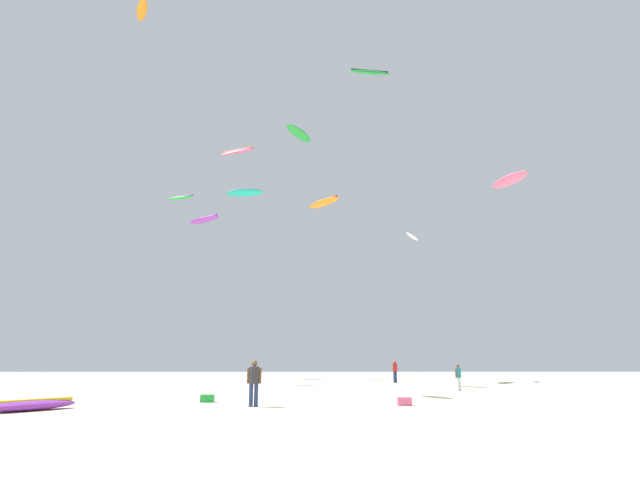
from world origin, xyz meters
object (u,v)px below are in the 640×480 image
object	(u,v)px
kite_aloft_1	(299,134)
person_left	(458,375)
kite_aloft_6	(237,151)
person_foreground	(254,379)
kite_aloft_2	(142,10)
kite_aloft_3	(509,180)
kite_aloft_9	(244,193)
gear_bag	(404,401)
kite_aloft_0	(412,237)
cooler_box	(207,398)
kite_aloft_4	(204,220)
kite_aloft_7	(370,72)
kite_aloft_8	(180,198)
person_midground	(395,369)
kite_grounded_near	(27,405)
kite_aloft_5	(323,203)

from	to	relation	value
kite_aloft_1	person_left	bearing A→B (deg)	-55.73
kite_aloft_6	person_foreground	bearing A→B (deg)	-78.28
kite_aloft_2	kite_aloft_3	xyz separation A→B (m)	(24.90, -1.42, -13.52)
kite_aloft_1	kite_aloft_9	size ratio (longest dim) A/B	0.99
gear_bag	kite_aloft_0	xyz separation A→B (m)	(5.70, 23.03, 12.91)
kite_aloft_1	kite_aloft_2	size ratio (longest dim) A/B	1.63
cooler_box	kite_aloft_4	world-z (taller)	kite_aloft_4
kite_aloft_6	kite_aloft_7	xyz separation A→B (m)	(12.84, -17.30, -1.25)
person_left	kite_aloft_8	xyz separation A→B (m)	(-19.97, 9.44, 14.28)
kite_aloft_7	person_left	bearing A→B (deg)	-35.88
person_midground	person_left	world-z (taller)	person_midground
kite_aloft_3	kite_aloft_4	distance (m)	32.47
person_left	cooler_box	size ratio (longest dim) A/B	2.78
person_midground	kite_grounded_near	xyz separation A→B (m)	(-17.03, -21.31, -0.84)
kite_aloft_5	kite_aloft_9	xyz separation A→B (m)	(-8.35, 13.09, 5.52)
gear_bag	kite_aloft_3	distance (m)	17.32
person_foreground	kite_aloft_0	xyz separation A→B (m)	(11.75, 23.38, 12.04)
person_midground	kite_aloft_0	distance (m)	12.86
kite_aloft_2	kite_aloft_6	world-z (taller)	kite_aloft_2
kite_aloft_8	kite_aloft_9	bearing A→B (deg)	70.54
gear_bag	kite_aloft_8	xyz separation A→B (m)	(-15.03, 18.38, 15.03)
person_foreground	gear_bag	xyz separation A→B (m)	(6.06, 0.35, -0.88)
person_foreground	person_left	size ratio (longest dim) A/B	1.14
kite_aloft_2	kite_aloft_7	distance (m)	17.29
gear_bag	kite_aloft_5	xyz separation A→B (m)	(-2.86, 16.10, 13.89)
kite_grounded_near	cooler_box	xyz separation A→B (m)	(5.76, 3.55, -0.04)
kite_grounded_near	kite_aloft_0	world-z (taller)	kite_aloft_0
person_left	gear_bag	bearing A→B (deg)	114.67
kite_aloft_6	kite_aloft_8	distance (m)	14.70
person_left	kite_aloft_1	bearing A→B (deg)	-2.14
kite_grounded_near	kite_aloft_7	size ratio (longest dim) A/B	1.00
kite_grounded_near	kite_aloft_6	xyz separation A→B (m)	(1.84, 31.22, 24.35)
person_foreground	kite_aloft_7	distance (m)	26.35
person_midground	kite_aloft_9	world-z (taller)	kite_aloft_9
kite_aloft_8	kite_aloft_9	distance (m)	12.26
kite_aloft_8	kite_aloft_9	size ratio (longest dim) A/B	0.66
kite_aloft_5	kite_aloft_0	bearing A→B (deg)	39.03
kite_grounded_near	kite_aloft_6	world-z (taller)	kite_aloft_6
kite_aloft_1	kite_aloft_8	world-z (taller)	kite_aloft_1
kite_aloft_6	kite_aloft_8	xyz separation A→B (m)	(-2.80, -10.98, -9.36)
kite_aloft_2	kite_aloft_9	distance (m)	21.58
person_left	kite_aloft_4	world-z (taller)	kite_aloft_4
kite_aloft_3	kite_aloft_7	world-z (taller)	kite_aloft_7
cooler_box	kite_aloft_6	bearing A→B (deg)	98.06
person_midground	kite_aloft_2	size ratio (longest dim) A/B	0.68
kite_aloft_0	kite_aloft_5	xyz separation A→B (m)	(-8.56, -6.94, 0.97)
kite_aloft_2	kite_aloft_5	xyz separation A→B (m)	(13.31, 6.78, -12.34)
person_midground	kite_aloft_0	bearing A→B (deg)	106.11
person_foreground	gear_bag	distance (m)	6.13
person_midground	kite_aloft_0	xyz separation A→B (m)	(2.73, 3.58, 12.04)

